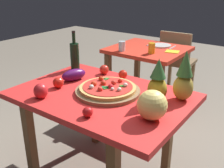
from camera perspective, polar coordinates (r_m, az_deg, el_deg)
The scene contains 21 objects.
display_table at distance 1.89m, azimuth -2.21°, elevation -4.62°, with size 1.20×0.83×0.74m.
background_table at distance 3.10m, azimuth 7.63°, elevation 5.35°, with size 0.81×0.75×0.74m.
dining_chair at distance 3.62m, azimuth 13.62°, elevation 5.22°, with size 0.42×0.42×0.85m.
pizza_board at distance 1.85m, azimuth -0.91°, elevation -1.55°, with size 0.45×0.45×0.03m, color olive.
pizza at distance 1.84m, azimuth -0.96°, elevation -0.74°, with size 0.39×0.39×0.06m.
wine_bottle at distance 2.32m, azimuth -7.98°, elevation 6.06°, with size 0.08×0.08×0.33m.
pineapple_left at distance 1.71m, azimuth 9.70°, elevation 0.24°, with size 0.12×0.12×0.29m.
pineapple_right at distance 1.76m, azimuth 15.12°, elevation 1.17°, with size 0.13×0.13×0.33m.
melon at distance 1.51m, azimuth 8.55°, elevation -4.46°, with size 0.17×0.17×0.17m, color #ECD06D.
bell_pepper at distance 1.83m, azimuth -14.96°, elevation -1.46°, with size 0.10×0.10×0.10m, color red.
eggplant at distance 2.09m, azimuth -8.16°, elevation 1.95°, with size 0.20×0.09×0.09m, color #521255.
tomato_by_bottle at distance 2.20m, azimuth -1.69°, elevation 3.11°, with size 0.08×0.08×0.08m, color red.
tomato_beside_pepper at distance 1.97m, azimuth -11.41°, elevation 0.30°, with size 0.08×0.08×0.08m, color red.
tomato_near_board at distance 2.10m, azimuth 2.34°, elevation 2.06°, with size 0.07×0.07×0.07m, color red.
tomato_at_corner at distance 1.54m, azimuth -5.22°, elevation -5.98°, with size 0.06×0.06×0.06m, color red.
drinking_glass_juice at distance 2.84m, azimuth 8.47°, elevation 7.59°, with size 0.07×0.07×0.11m, color #F1A41E.
drinking_glass_water at distance 2.91m, azimuth 2.13°, elevation 8.10°, with size 0.07×0.07×0.11m, color silver.
dinner_plate at distance 3.18m, azimuth 10.51°, elevation 8.11°, with size 0.22×0.22×0.02m, color white.
fork_utensil at distance 3.24m, azimuth 8.26°, elevation 8.44°, with size 0.02×0.18×0.01m, color silver.
knife_utensil at distance 3.12m, azimuth 12.82°, elevation 7.61°, with size 0.02×0.18×0.01m, color silver.
napkin_folded at distance 2.95m, azimuth 12.76°, elevation 6.78°, with size 0.14×0.12×0.01m, color yellow.
Camera 1 is at (1.05, -1.32, 1.49)m, focal length 42.81 mm.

